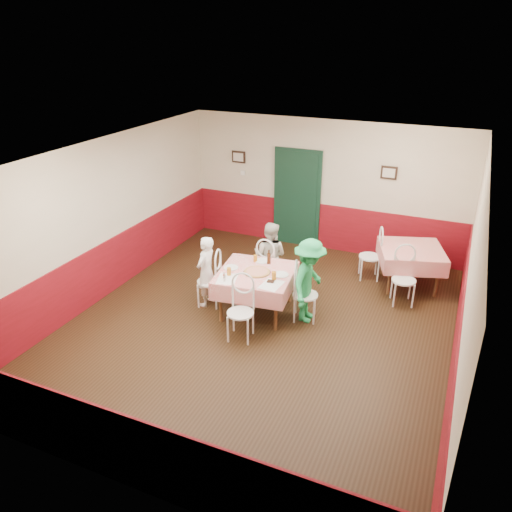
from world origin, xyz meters
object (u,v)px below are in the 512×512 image
at_px(chair_left, 209,281).
at_px(chair_right, 305,295).
at_px(second_table, 409,267).
at_px(chair_near, 240,313).
at_px(beer_bottle, 269,257).
at_px(diner_left, 206,271).
at_px(diner_right, 309,281).
at_px(glass_c, 255,258).
at_px(diner_far, 270,256).
at_px(chair_second_b, 404,280).
at_px(chair_second_a, 370,257).
at_px(glass_a, 229,272).
at_px(chair_far, 269,267).
at_px(main_table, 256,292).
at_px(wallet, 271,281).
at_px(pizza, 257,272).
at_px(glass_b, 274,276).

distance_m(chair_left, chair_right, 1.70).
distance_m(second_table, chair_near, 3.60).
xyz_separation_m(beer_bottle, diner_left, (-0.97, -0.49, -0.24)).
distance_m(second_table, diner_right, 2.39).
xyz_separation_m(glass_c, beer_bottle, (0.25, 0.02, 0.05)).
bearing_deg(diner_far, chair_second_b, -171.31).
relative_size(chair_second_a, glass_a, 6.90).
distance_m(chair_right, chair_far, 1.20).
bearing_deg(chair_second_b, chair_right, -157.92).
xyz_separation_m(chair_right, glass_c, (-1.01, 0.26, 0.37)).
distance_m(chair_near, chair_second_b, 3.03).
xyz_separation_m(main_table, glass_c, (-0.17, 0.36, 0.45)).
distance_m(chair_near, wallet, 0.73).
relative_size(second_table, glass_a, 8.59).
relative_size(pizza, wallet, 3.87).
bearing_deg(diner_right, pizza, 99.61).
xyz_separation_m(pizza, diner_far, (-0.14, 0.91, -0.12)).
distance_m(chair_left, glass_c, 0.90).
height_order(main_table, beer_bottle, beer_bottle).
bearing_deg(pizza, chair_near, -84.59).
bearing_deg(main_table, beer_bottle, 78.82).
bearing_deg(chair_right, glass_c, 61.15).
bearing_deg(chair_near, pizza, 85.82).
bearing_deg(wallet, glass_c, 124.39).
distance_m(chair_right, wallet, 0.67).
height_order(glass_c, wallet, glass_c).
relative_size(chair_near, glass_a, 6.90).
xyz_separation_m(chair_far, diner_far, (-0.01, 0.05, 0.20)).
bearing_deg(chair_second_b, wallet, -159.01).
xyz_separation_m(second_table, diner_left, (-3.15, -2.15, 0.26)).
bearing_deg(pizza, chair_second_b, 30.44).
bearing_deg(chair_far, pizza, 100.70).
bearing_deg(diner_far, glass_b, 114.41).
bearing_deg(chair_far, wallet, 115.36).
xyz_separation_m(second_table, diner_far, (-2.37, -1.15, 0.28)).
relative_size(chair_right, chair_near, 1.00).
height_order(glass_a, glass_b, glass_b).
distance_m(glass_c, wallet, 0.80).
relative_size(chair_right, glass_b, 6.58).
bearing_deg(diner_left, chair_second_a, 135.93).
relative_size(chair_far, diner_far, 0.69).
bearing_deg(chair_right, beer_bottle, 55.67).
relative_size(chair_second_a, glass_c, 7.30).
relative_size(glass_a, diner_far, 0.10).
bearing_deg(chair_second_b, pizza, -167.49).
bearing_deg(diner_far, chair_second_a, -145.48).
distance_m(second_table, diner_left, 3.82).
distance_m(chair_near, pizza, 0.89).
relative_size(glass_c, diner_far, 0.09).
relative_size(chair_left, chair_near, 1.00).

